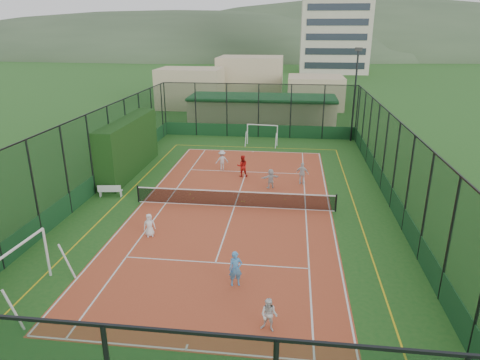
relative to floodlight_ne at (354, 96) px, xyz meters
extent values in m
plane|color=#1E551D|center=(-8.60, -16.60, -4.12)|extent=(300.00, 300.00, 0.00)
cube|color=#AC4126|center=(-8.60, -16.60, -4.12)|extent=(11.17, 23.97, 0.01)
cube|color=beige|center=(3.40, 65.40, 10.88)|extent=(15.00, 12.00, 30.00)
cube|color=black|center=(-16.90, -11.14, -2.21)|extent=(1.31, 8.75, 3.83)
imported|color=white|center=(-12.29, -20.83, -3.52)|extent=(0.68, 0.57, 1.19)
imported|color=#4D97DB|center=(-7.48, -24.60, -3.37)|extent=(0.62, 0.50, 1.49)
imported|color=white|center=(-5.99, -27.20, -3.49)|extent=(0.71, 0.61, 1.24)
imported|color=silver|center=(-10.42, -9.89, -3.39)|extent=(1.07, 0.84, 1.45)
imported|color=silver|center=(-4.64, -12.28, -3.37)|extent=(0.93, 0.57, 1.49)
imported|color=silver|center=(-6.68, -13.28, -3.47)|extent=(1.25, 0.85, 1.29)
imported|color=red|center=(-8.77, -11.22, -3.35)|extent=(0.85, 0.73, 1.53)
sphere|color=#CCE033|center=(-11.27, -15.73, -4.08)|extent=(0.07, 0.07, 0.07)
sphere|color=#CCE033|center=(-5.70, -15.23, -4.08)|extent=(0.07, 0.07, 0.07)
sphere|color=#CCE033|center=(-8.11, -15.87, -4.08)|extent=(0.07, 0.07, 0.07)
sphere|color=#CCE033|center=(-8.26, -15.87, -4.08)|extent=(0.07, 0.07, 0.07)
sphere|color=#CCE033|center=(-11.59, -15.09, -4.08)|extent=(0.07, 0.07, 0.07)
camera|label=1|loc=(-5.51, -39.36, 5.71)|focal=32.00mm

